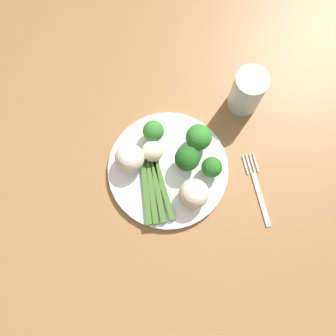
{
  "coord_description": "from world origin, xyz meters",
  "views": [
    {
      "loc": [
        0.05,
        -0.2,
        1.54
      ],
      "look_at": [
        0.04,
        -0.01,
        0.77
      ],
      "focal_mm": 39.5,
      "sensor_mm": 36.0,
      "label": 1
    }
  ],
  "objects_px": {
    "asparagus_bundle": "(155,191)",
    "cauliflower_outer_edge": "(194,194)",
    "broccoli_right": "(153,131)",
    "cauliflower_near_fork": "(130,158)",
    "cauliflower_near_center": "(153,151)",
    "fork": "(258,188)",
    "broccoli_back": "(187,159)",
    "dining_table": "(151,178)",
    "plate": "(168,169)",
    "broccoli_front": "(199,137)",
    "broccoli_back_right": "(212,167)",
    "water_glass": "(247,92)"
  },
  "relations": [
    {
      "from": "broccoli_back",
      "to": "cauliflower_outer_edge",
      "type": "relative_size",
      "value": 1.04
    },
    {
      "from": "dining_table",
      "to": "asparagus_bundle",
      "type": "relative_size",
      "value": 7.75
    },
    {
      "from": "dining_table",
      "to": "cauliflower_near_center",
      "type": "xyz_separation_m",
      "value": [
        0.01,
        0.03,
        0.14
      ]
    },
    {
      "from": "broccoli_front",
      "to": "broccoli_back",
      "type": "height_order",
      "value": "broccoli_front"
    },
    {
      "from": "plate",
      "to": "fork",
      "type": "distance_m",
      "value": 0.2
    },
    {
      "from": "cauliflower_near_center",
      "to": "fork",
      "type": "distance_m",
      "value": 0.24
    },
    {
      "from": "cauliflower_outer_edge",
      "to": "broccoli_back_right",
      "type": "bearing_deg",
      "value": 57.99
    },
    {
      "from": "fork",
      "to": "broccoli_right",
      "type": "bearing_deg",
      "value": 50.35
    },
    {
      "from": "broccoli_front",
      "to": "cauliflower_near_center",
      "type": "relative_size",
      "value": 1.48
    },
    {
      "from": "cauliflower_near_fork",
      "to": "cauliflower_near_center",
      "type": "distance_m",
      "value": 0.05
    },
    {
      "from": "dining_table",
      "to": "cauliflower_outer_edge",
      "type": "xyz_separation_m",
      "value": [
        0.1,
        -0.06,
        0.15
      ]
    },
    {
      "from": "broccoli_back_right",
      "to": "water_glass",
      "type": "relative_size",
      "value": 0.47
    },
    {
      "from": "broccoli_right",
      "to": "cauliflower_outer_edge",
      "type": "bearing_deg",
      "value": -55.78
    },
    {
      "from": "asparagus_bundle",
      "to": "broccoli_back",
      "type": "relative_size",
      "value": 2.25
    },
    {
      "from": "broccoli_back",
      "to": "cauliflower_near_center",
      "type": "bearing_deg",
      "value": 166.58
    },
    {
      "from": "cauliflower_near_center",
      "to": "fork",
      "type": "xyz_separation_m",
      "value": [
        0.23,
        -0.06,
        -0.04
      ]
    },
    {
      "from": "asparagus_bundle",
      "to": "fork",
      "type": "bearing_deg",
      "value": 82.84
    },
    {
      "from": "dining_table",
      "to": "plate",
      "type": "distance_m",
      "value": 0.12
    },
    {
      "from": "plate",
      "to": "water_glass",
      "type": "xyz_separation_m",
      "value": [
        0.17,
        0.17,
        0.05
      ]
    },
    {
      "from": "broccoli_front",
      "to": "broccoli_back",
      "type": "distance_m",
      "value": 0.05
    },
    {
      "from": "dining_table",
      "to": "cauliflower_near_center",
      "type": "distance_m",
      "value": 0.15
    },
    {
      "from": "cauliflower_near_center",
      "to": "cauliflower_outer_edge",
      "type": "bearing_deg",
      "value": -45.16
    },
    {
      "from": "plate",
      "to": "asparagus_bundle",
      "type": "relative_size",
      "value": 1.79
    },
    {
      "from": "broccoli_back",
      "to": "fork",
      "type": "distance_m",
      "value": 0.17
    },
    {
      "from": "broccoli_back_right",
      "to": "cauliflower_outer_edge",
      "type": "distance_m",
      "value": 0.07
    },
    {
      "from": "asparagus_bundle",
      "to": "broccoli_back_right",
      "type": "relative_size",
      "value": 2.73
    },
    {
      "from": "asparagus_bundle",
      "to": "cauliflower_outer_edge",
      "type": "relative_size",
      "value": 2.33
    },
    {
      "from": "broccoli_right",
      "to": "cauliflower_outer_edge",
      "type": "height_order",
      "value": "cauliflower_outer_edge"
    },
    {
      "from": "dining_table",
      "to": "asparagus_bundle",
      "type": "bearing_deg",
      "value": -72.34
    },
    {
      "from": "broccoli_back",
      "to": "water_glass",
      "type": "height_order",
      "value": "water_glass"
    },
    {
      "from": "broccoli_right",
      "to": "cauliflower_near_fork",
      "type": "height_order",
      "value": "cauliflower_near_fork"
    },
    {
      "from": "cauliflower_near_center",
      "to": "water_glass",
      "type": "relative_size",
      "value": 0.41
    },
    {
      "from": "cauliflower_near_center",
      "to": "broccoli_right",
      "type": "bearing_deg",
      "value": 90.07
    },
    {
      "from": "asparagus_bundle",
      "to": "broccoli_back",
      "type": "height_order",
      "value": "broccoli_back"
    },
    {
      "from": "broccoli_front",
      "to": "cauliflower_near_fork",
      "type": "height_order",
      "value": "broccoli_front"
    },
    {
      "from": "broccoli_back",
      "to": "cauliflower_near_fork",
      "type": "height_order",
      "value": "broccoli_back"
    },
    {
      "from": "fork",
      "to": "broccoli_back",
      "type": "bearing_deg",
      "value": 58.55
    },
    {
      "from": "broccoli_back_right",
      "to": "broccoli_front",
      "type": "relative_size",
      "value": 0.78
    },
    {
      "from": "dining_table",
      "to": "broccoli_back",
      "type": "distance_m",
      "value": 0.18
    },
    {
      "from": "broccoli_back",
      "to": "fork",
      "type": "bearing_deg",
      "value": -16.3
    },
    {
      "from": "fork",
      "to": "water_glass",
      "type": "xyz_separation_m",
      "value": [
        -0.03,
        0.2,
        0.05
      ]
    },
    {
      "from": "broccoli_back",
      "to": "cauliflower_outer_edge",
      "type": "bearing_deg",
      "value": -77.71
    },
    {
      "from": "cauliflower_near_center",
      "to": "water_glass",
      "type": "distance_m",
      "value": 0.24
    },
    {
      "from": "plate",
      "to": "water_glass",
      "type": "bearing_deg",
      "value": 45.58
    },
    {
      "from": "plate",
      "to": "broccoli_back",
      "type": "distance_m",
      "value": 0.06
    },
    {
      "from": "broccoli_back",
      "to": "fork",
      "type": "relative_size",
      "value": 0.4
    },
    {
      "from": "cauliflower_outer_edge",
      "to": "cauliflower_near_fork",
      "type": "bearing_deg",
      "value": 152.59
    },
    {
      "from": "plate",
      "to": "asparagus_bundle",
      "type": "bearing_deg",
      "value": -117.13
    },
    {
      "from": "dining_table",
      "to": "fork",
      "type": "height_order",
      "value": "fork"
    },
    {
      "from": "plate",
      "to": "broccoli_back",
      "type": "height_order",
      "value": "broccoli_back"
    }
  ]
}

